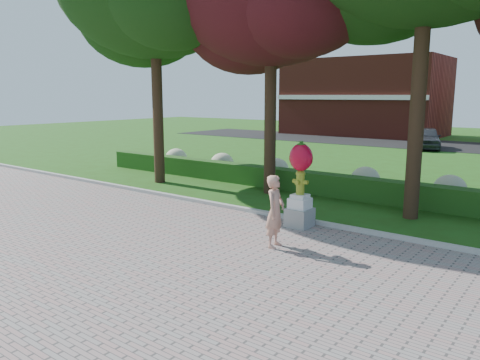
{
  "coord_description": "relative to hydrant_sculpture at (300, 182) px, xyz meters",
  "views": [
    {
      "loc": [
        7.75,
        -8.65,
        3.69
      ],
      "look_at": [
        0.39,
        1.0,
        1.48
      ],
      "focal_mm": 35.0,
      "sensor_mm": 36.0,
      "label": 1
    }
  ],
  "objects": [
    {
      "name": "parked_car",
      "position": [
        -2.95,
        22.5,
        -0.55
      ],
      "size": [
        2.94,
        4.7,
        1.49
      ],
      "primitive_type": "imported",
      "rotation": [
        0.0,
        0.0,
        0.29
      ],
      "color": "#383A3F",
      "rests_on": "street"
    },
    {
      "name": "woman",
      "position": [
        0.42,
        -1.92,
        -0.39
      ],
      "size": [
        0.54,
        0.71,
        1.77
      ],
      "primitive_type": "imported",
      "rotation": [
        0.0,
        0.0,
        1.76
      ],
      "color": "tan",
      "rests_on": "walkway"
    },
    {
      "name": "hydrangea_row",
      "position": [
        -0.79,
        5.5,
        -0.77
      ],
      "size": [
        20.1,
        1.1,
        0.99
      ],
      "color": "beige",
      "rests_on": "ground"
    },
    {
      "name": "hydrant_sculpture",
      "position": [
        0.0,
        0.0,
        0.0
      ],
      "size": [
        0.7,
        0.66,
        2.41
      ],
      "rotation": [
        0.0,
        0.0,
        -0.01
      ],
      "color": "gray",
      "rests_on": "walkway"
    },
    {
      "name": "building_left",
      "position": [
        -11.36,
        31.5,
        2.18
      ],
      "size": [
        14.0,
        8.0,
        7.0
      ],
      "primitive_type": "cube",
      "color": "maroon",
      "rests_on": "ground"
    },
    {
      "name": "curb",
      "position": [
        -1.36,
        0.5,
        -1.24
      ],
      "size": [
        40.0,
        0.18,
        0.15
      ],
      "primitive_type": "cube",
      "color": "#ADADA5",
      "rests_on": "ground"
    },
    {
      "name": "ground",
      "position": [
        -1.36,
        -2.5,
        -1.32
      ],
      "size": [
        100.0,
        100.0,
        0.0
      ],
      "primitive_type": "plane",
      "color": "#254E13",
      "rests_on": "ground"
    },
    {
      "name": "walkway",
      "position": [
        -1.36,
        -6.5,
        -1.3
      ],
      "size": [
        40.0,
        14.0,
        0.04
      ],
      "primitive_type": "cube",
      "color": "gray",
      "rests_on": "ground"
    },
    {
      "name": "street",
      "position": [
        -1.36,
        25.5,
        -1.31
      ],
      "size": [
        50.0,
        8.0,
        0.02
      ],
      "primitive_type": "cube",
      "color": "black",
      "rests_on": "ground"
    },
    {
      "name": "lawn_hedge",
      "position": [
        -1.36,
        4.5,
        -0.92
      ],
      "size": [
        24.0,
        0.7,
        0.8
      ],
      "primitive_type": "cube",
      "color": "#1D4714",
      "rests_on": "ground"
    }
  ]
}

